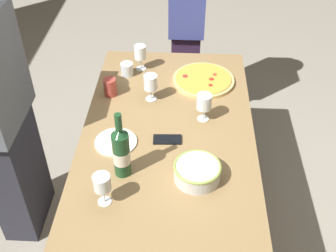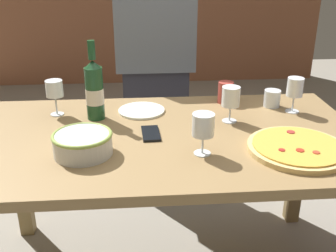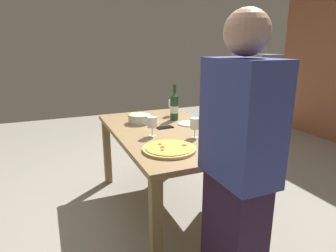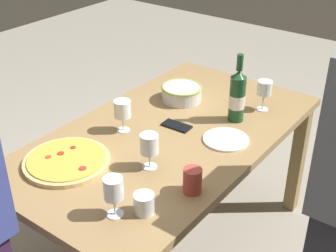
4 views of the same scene
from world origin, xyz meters
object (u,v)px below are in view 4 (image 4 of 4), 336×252
(pizza, at_px, (67,161))
(wine_glass_by_bottle, at_px, (149,146))
(dining_table, at_px, (168,149))
(wine_glass_far_right, at_px, (264,89))
(serving_bowl, at_px, (182,92))
(side_plate, at_px, (226,139))
(wine_glass_far_left, at_px, (114,190))
(wine_bottle, at_px, (237,96))
(cup_amber, at_px, (144,204))
(cup_ceramic, at_px, (192,180))
(wine_glass_near_pizza, at_px, (122,110))
(cell_phone, at_px, (177,126))

(pizza, relative_size, wine_glass_by_bottle, 2.36)
(dining_table, relative_size, wine_glass_far_right, 9.92)
(serving_bowl, xyz_separation_m, side_plate, (0.22, 0.41, -0.04))
(pizza, height_order, wine_glass_far_left, wine_glass_far_left)
(wine_bottle, distance_m, wine_glass_by_bottle, 0.59)
(cup_amber, bearing_deg, cup_ceramic, 161.56)
(wine_bottle, bearing_deg, pizza, -26.37)
(wine_glass_by_bottle, bearing_deg, wine_glass_far_left, 16.09)
(wine_bottle, xyz_separation_m, cup_ceramic, (0.61, 0.15, -0.08))
(dining_table, height_order, wine_glass_far_right, wine_glass_far_right)
(wine_bottle, height_order, wine_glass_near_pizza, wine_bottle)
(dining_table, height_order, cup_amber, cup_amber)
(dining_table, relative_size, wine_bottle, 4.61)
(cell_phone, bearing_deg, wine_glass_by_bottle, 14.46)
(serving_bowl, distance_m, wine_glass_by_bottle, 0.66)
(cup_ceramic, height_order, side_plate, cup_ceramic)
(wine_glass_by_bottle, distance_m, cup_amber, 0.30)
(serving_bowl, relative_size, cup_ceramic, 2.10)
(cup_ceramic, bearing_deg, side_plate, -167.66)
(wine_glass_far_left, distance_m, side_plate, 0.71)
(pizza, xyz_separation_m, serving_bowl, (-0.79, 0.04, 0.03))
(serving_bowl, height_order, cup_ceramic, cup_ceramic)
(wine_bottle, xyz_separation_m, side_plate, (0.20, 0.06, -0.13))
(pizza, distance_m, wine_glass_by_bottle, 0.37)
(pizza, relative_size, wine_glass_far_left, 2.29)
(pizza, distance_m, wine_glass_far_left, 0.42)
(serving_bowl, bearing_deg, wine_bottle, 86.82)
(wine_glass_near_pizza, xyz_separation_m, cell_phone, (-0.18, 0.19, -0.11))
(wine_bottle, relative_size, cell_phone, 2.41)
(wine_glass_far_left, relative_size, wine_glass_far_right, 1.01)
(pizza, bearing_deg, cup_amber, 84.02)
(wine_bottle, distance_m, cup_ceramic, 0.64)
(wine_glass_near_pizza, bearing_deg, cup_ceramic, 69.73)
(wine_glass_by_bottle, relative_size, cup_ceramic, 1.51)
(dining_table, relative_size, serving_bowl, 7.28)
(dining_table, distance_m, wine_bottle, 0.43)
(pizza, relative_size, cup_amber, 4.63)
(wine_glass_near_pizza, xyz_separation_m, wine_glass_far_right, (-0.60, 0.44, 0.00))
(side_plate, bearing_deg, wine_glass_far_left, -4.67)
(wine_glass_near_pizza, xyz_separation_m, wine_glass_by_bottle, (0.17, 0.30, -0.01))
(serving_bowl, bearing_deg, side_plate, 61.69)
(wine_bottle, height_order, cell_phone, wine_bottle)
(pizza, xyz_separation_m, wine_glass_far_left, (0.12, 0.39, 0.10))
(cup_ceramic, xyz_separation_m, cell_phone, (-0.38, -0.34, -0.05))
(cup_amber, relative_size, cup_ceramic, 0.77)
(wine_glass_near_pizza, distance_m, cup_ceramic, 0.57)
(wine_glass_by_bottle, xyz_separation_m, side_plate, (-0.38, 0.15, -0.10))
(wine_glass_far_left, height_order, side_plate, wine_glass_far_left)
(wine_glass_far_right, bearing_deg, wine_glass_near_pizza, -36.06)
(wine_glass_near_pizza, bearing_deg, cup_amber, 48.70)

